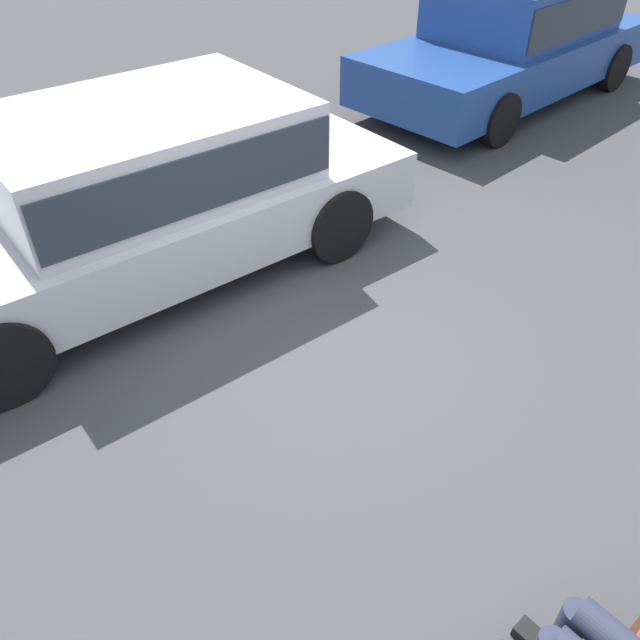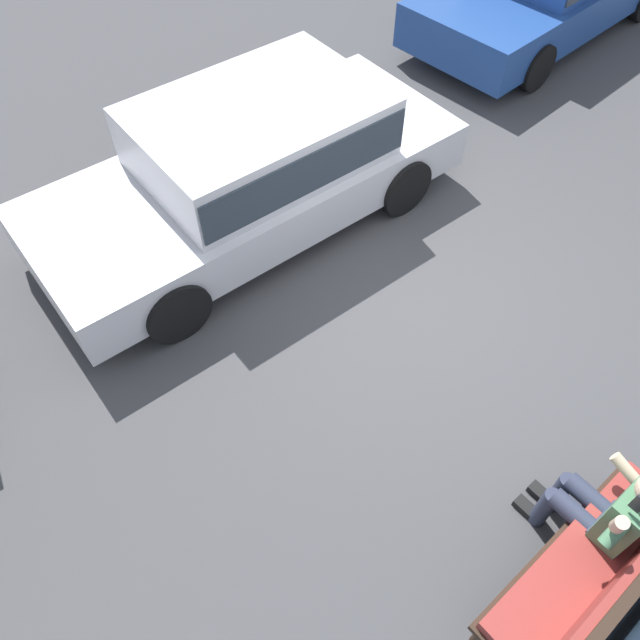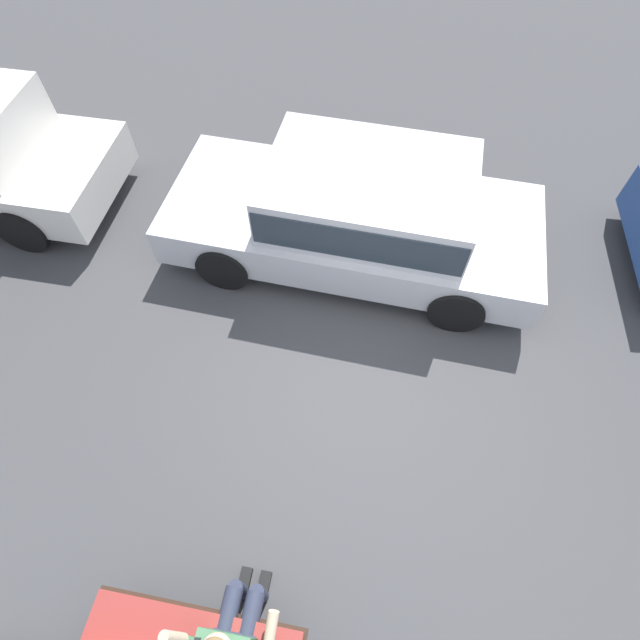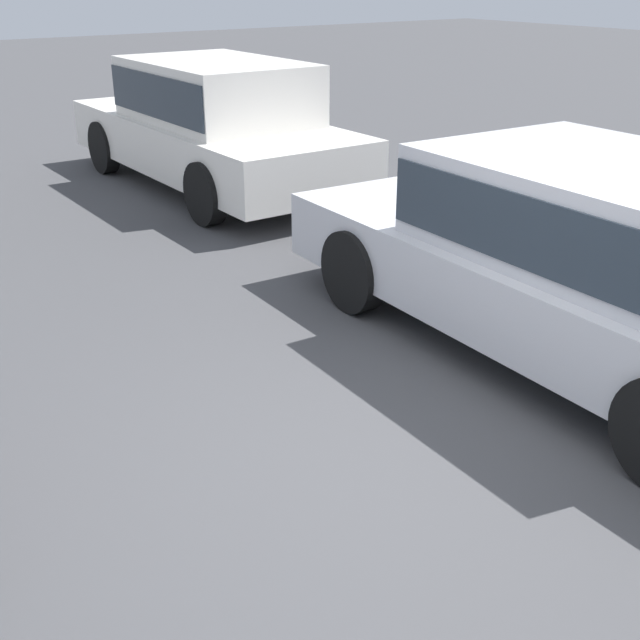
# 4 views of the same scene
# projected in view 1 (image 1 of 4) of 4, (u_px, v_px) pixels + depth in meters

# --- Properties ---
(ground_plane) EXTENTS (60.00, 60.00, 0.00)m
(ground_plane) POSITION_uv_depth(u_px,v_px,m) (319.00, 350.00, 4.59)
(ground_plane) COLOR #424244
(parked_car_near) EXTENTS (4.66, 2.07, 1.51)m
(parked_car_near) POSITION_uv_depth(u_px,v_px,m) (515.00, 35.00, 8.27)
(parked_car_near) COLOR #23478E
(parked_car_near) RESTS_ON ground_plane
(parked_car_mid) EXTENTS (4.64, 2.13, 1.38)m
(parked_car_mid) POSITION_uv_depth(u_px,v_px,m) (141.00, 185.00, 5.01)
(parked_car_mid) COLOR silver
(parked_car_mid) RESTS_ON ground_plane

